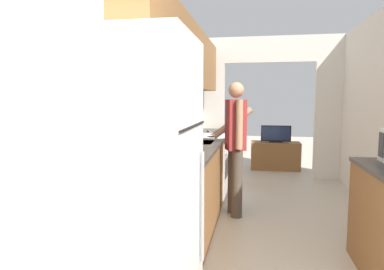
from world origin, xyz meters
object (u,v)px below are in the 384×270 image
object	(u,v)px
range_oven	(205,165)
person	(235,145)
television	(276,134)
knife	(208,131)
tv_cabinet	(275,156)
refrigerator	(135,192)

from	to	relation	value
range_oven	person	distance (m)	0.99
person	television	xyz separation A→B (m)	(0.64, 2.85, -0.14)
knife	tv_cabinet	bearing A→B (deg)	38.56
television	range_oven	bearing A→B (deg)	-118.10
range_oven	person	xyz separation A→B (m)	(0.47, -0.77, 0.41)
person	tv_cabinet	size ratio (longest dim) A/B	1.68
range_oven	television	distance (m)	2.37
refrigerator	range_oven	bearing A→B (deg)	90.59
refrigerator	tv_cabinet	distance (m)	5.30
television	knife	distance (m)	1.91
tv_cabinet	television	world-z (taller)	television
refrigerator	range_oven	xyz separation A→B (m)	(-0.03, 3.03, -0.43)
tv_cabinet	television	size ratio (longest dim) A/B	1.65
refrigerator	knife	distance (m)	3.60
refrigerator	television	xyz separation A→B (m)	(1.08, 5.11, -0.16)
refrigerator	tv_cabinet	bearing A→B (deg)	78.18
range_oven	tv_cabinet	distance (m)	2.40
range_oven	person	world-z (taller)	person
range_oven	knife	world-z (taller)	range_oven
knife	person	bearing A→B (deg)	-84.03
range_oven	knife	xyz separation A→B (m)	(-0.04, 0.57, 0.44)
range_oven	knife	bearing A→B (deg)	93.74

